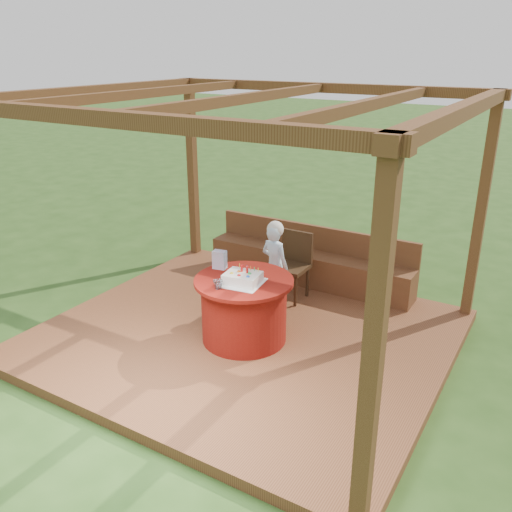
# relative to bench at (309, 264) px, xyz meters

# --- Properties ---
(ground) EXTENTS (60.00, 60.00, 0.00)m
(ground) POSITION_rel_bench_xyz_m (0.00, -1.72, -0.38)
(ground) COLOR #254717
(ground) RESTS_ON ground
(deck) EXTENTS (4.50, 4.00, 0.12)m
(deck) POSITION_rel_bench_xyz_m (0.00, -1.72, -0.32)
(deck) COLOR brown
(deck) RESTS_ON ground
(pergola) EXTENTS (4.50, 4.00, 2.72)m
(pergola) POSITION_rel_bench_xyz_m (0.00, -1.72, 2.02)
(pergola) COLOR brown
(pergola) RESTS_ON deck
(bench) EXTENTS (3.00, 0.42, 0.80)m
(bench) POSITION_rel_bench_xyz_m (0.00, 0.00, 0.00)
(bench) COLOR brown
(bench) RESTS_ON deck
(table) EXTENTS (1.11, 1.11, 0.75)m
(table) POSITION_rel_bench_xyz_m (0.07, -1.85, 0.11)
(table) COLOR maroon
(table) RESTS_ON deck
(chair) EXTENTS (0.44, 0.44, 0.89)m
(chair) POSITION_rel_bench_xyz_m (0.01, -0.54, 0.23)
(chair) COLOR #342110
(chair) RESTS_ON deck
(elderly_woman) EXTENTS (0.44, 0.34, 1.15)m
(elderly_woman) POSITION_rel_bench_xyz_m (-0.05, -0.92, 0.32)
(elderly_woman) COLOR #ABDEFF
(elderly_woman) RESTS_ON deck
(birthday_cake) EXTENTS (0.48, 0.48, 0.19)m
(birthday_cake) POSITION_rel_bench_xyz_m (0.12, -1.95, 0.54)
(birthday_cake) COLOR white
(birthday_cake) RESTS_ON table
(gift_bag) EXTENTS (0.16, 0.12, 0.21)m
(gift_bag) POSITION_rel_bench_xyz_m (-0.33, -1.73, 0.59)
(gift_bag) COLOR #E896CE
(gift_bag) RESTS_ON table
(drinking_glass) EXTENTS (0.13, 0.13, 0.10)m
(drinking_glass) POSITION_rel_bench_xyz_m (-0.03, -2.21, 0.53)
(drinking_glass) COLOR white
(drinking_glass) RESTS_ON table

